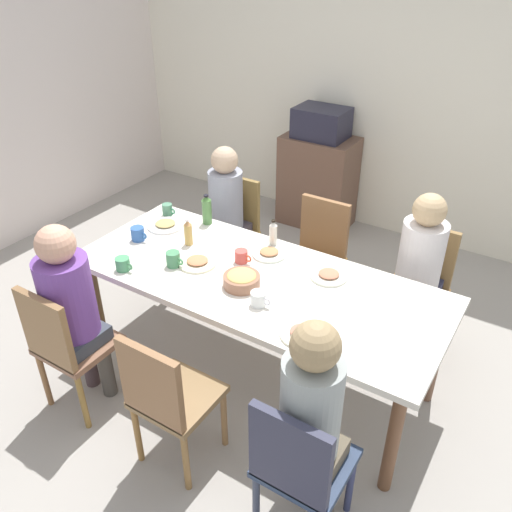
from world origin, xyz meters
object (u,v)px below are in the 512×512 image
(person_2, at_px, (419,263))
(bottle_0, at_px, (188,233))
(side_cabinet, at_px, (318,181))
(chair_5, at_px, (66,343))
(plate_1, at_px, (165,225))
(chair_4, at_px, (299,465))
(plate_3, at_px, (197,262))
(cup_1, at_px, (173,259))
(cup_3, at_px, (168,210))
(person_5, at_px, (70,303))
(bottle_2, at_px, (207,210))
(chair_3, at_px, (232,226))
(dining_table, at_px, (256,287))
(cup_4, at_px, (123,264))
(person_3, at_px, (225,207))
(cup_5, at_px, (242,256))
(chair_1, at_px, (167,396))
(bottle_1, at_px, (273,234))
(bowl_0, at_px, (242,279))
(plate_4, at_px, (302,333))
(plate_0, at_px, (329,275))
(chair_2, at_px, (418,283))
(cup_0, at_px, (138,234))
(person_4, at_px, (311,415))
(microwave, at_px, (321,123))
(chair_0, at_px, (317,252))
(cup_2, at_px, (259,299))

(person_2, bearing_deg, bottle_0, -153.90)
(person_2, relative_size, side_cabinet, 1.34)
(chair_5, bearing_deg, plate_1, 96.43)
(chair_4, relative_size, plate_3, 3.71)
(cup_1, bearing_deg, cup_3, 133.42)
(side_cabinet, bearing_deg, person_5, -92.37)
(side_cabinet, bearing_deg, bottle_2, -90.66)
(chair_3, bearing_deg, chair_5, -90.00)
(dining_table, relative_size, cup_3, 20.99)
(cup_4, xyz_separation_m, side_cabinet, (0.09, 2.53, -0.36))
(person_3, relative_size, cup_1, 9.83)
(cup_3, distance_m, cup_5, 0.86)
(chair_4, bearing_deg, side_cabinet, 115.17)
(person_3, xyz_separation_m, bottle_2, (0.10, -0.36, 0.16))
(chair_1, height_order, bottle_1, bottle_1)
(bowl_0, bearing_deg, chair_4, -42.74)
(bottle_1, distance_m, side_cabinet, 1.92)
(person_5, height_order, plate_4, person_5)
(bowl_0, relative_size, bottle_2, 0.98)
(plate_0, relative_size, bottle_1, 1.15)
(cup_4, bearing_deg, bottle_1, 49.22)
(plate_1, bearing_deg, chair_2, 21.52)
(person_5, relative_size, bowl_0, 5.72)
(plate_4, xyz_separation_m, cup_5, (-0.66, 0.43, 0.03))
(cup_0, distance_m, bottle_1, 0.92)
(person_4, relative_size, plate_0, 5.56)
(dining_table, xyz_separation_m, chair_3, (-0.77, 0.85, -0.18))
(chair_5, xyz_separation_m, plate_0, (1.14, 1.09, 0.27))
(person_4, bearing_deg, plate_4, 122.51)
(chair_3, distance_m, microwave, 1.42)
(chair_3, xyz_separation_m, person_5, (-0.00, -1.62, 0.24))
(chair_5, distance_m, bottle_0, 1.03)
(person_2, bearing_deg, chair_0, 173.24)
(dining_table, bearing_deg, cup_5, 150.01)
(plate_3, xyz_separation_m, bottle_2, (-0.28, 0.47, 0.09))
(plate_1, relative_size, plate_3, 1.05)
(person_3, relative_size, person_5, 0.97)
(chair_2, distance_m, plate_0, 0.78)
(person_4, distance_m, cup_2, 0.81)
(person_2, distance_m, microwave, 2.02)
(plate_1, bearing_deg, chair_4, -32.47)
(cup_2, xyz_separation_m, bottle_1, (-0.26, 0.60, 0.05))
(cup_1, bearing_deg, plate_1, 136.32)
(chair_4, bearing_deg, cup_3, 145.66)
(plate_4, bearing_deg, cup_2, 162.79)
(cup_3, bearing_deg, bowl_0, -25.95)
(person_3, distance_m, chair_4, 2.24)
(cup_4, height_order, microwave, microwave)
(dining_table, distance_m, microwave, 2.28)
(plate_1, relative_size, cup_4, 2.04)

